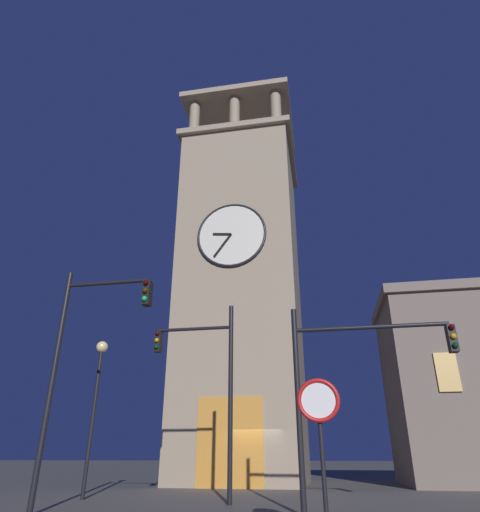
{
  "coord_description": "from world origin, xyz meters",
  "views": [
    {
      "loc": [
        -3.31,
        22.35,
        1.41
      ],
      "look_at": [
        1.39,
        -3.21,
        13.22
      ],
      "focal_mm": 30.73,
      "sensor_mm": 36.0,
      "label": 1
    }
  ],
  "objects_px": {
    "traffic_signal_far": "(352,370)",
    "traffic_signal_near": "(207,373)",
    "traffic_signal_mid": "(83,346)",
    "no_horn_sign": "(319,412)",
    "street_lamp": "(97,386)",
    "clocktower": "(243,289)"
  },
  "relations": [
    {
      "from": "street_lamp",
      "to": "no_horn_sign",
      "type": "xyz_separation_m",
      "value": [
        -8.34,
        7.39,
        -1.68
      ]
    },
    {
      "from": "traffic_signal_mid",
      "to": "street_lamp",
      "type": "height_order",
      "value": "traffic_signal_mid"
    },
    {
      "from": "traffic_signal_far",
      "to": "street_lamp",
      "type": "xyz_separation_m",
      "value": [
        9.25,
        -3.15,
        0.23
      ]
    },
    {
      "from": "clocktower",
      "to": "traffic_signal_mid",
      "type": "xyz_separation_m",
      "value": [
        2.27,
        13.9,
        -6.59
      ]
    },
    {
      "from": "clocktower",
      "to": "traffic_signal_far",
      "type": "relative_size",
      "value": 4.93
    },
    {
      "from": "clocktower",
      "to": "traffic_signal_far",
      "type": "bearing_deg",
      "value": 112.62
    },
    {
      "from": "no_horn_sign",
      "to": "clocktower",
      "type": "bearing_deg",
      "value": -75.48
    },
    {
      "from": "traffic_signal_near",
      "to": "traffic_signal_mid",
      "type": "height_order",
      "value": "traffic_signal_mid"
    },
    {
      "from": "traffic_signal_far",
      "to": "street_lamp",
      "type": "relative_size",
      "value": 0.98
    },
    {
      "from": "traffic_signal_mid",
      "to": "no_horn_sign",
      "type": "relative_size",
      "value": 2.45
    },
    {
      "from": "traffic_signal_mid",
      "to": "traffic_signal_far",
      "type": "bearing_deg",
      "value": -171.67
    },
    {
      "from": "traffic_signal_far",
      "to": "traffic_signal_near",
      "type": "bearing_deg",
      "value": -26.39
    },
    {
      "from": "clocktower",
      "to": "traffic_signal_far",
      "type": "distance_m",
      "value": 15.67
    },
    {
      "from": "traffic_signal_near",
      "to": "street_lamp",
      "type": "relative_size",
      "value": 1.16
    },
    {
      "from": "traffic_signal_near",
      "to": "no_horn_sign",
      "type": "xyz_separation_m",
      "value": [
        -3.84,
        6.6,
        -1.9
      ]
    },
    {
      "from": "clocktower",
      "to": "no_horn_sign",
      "type": "xyz_separation_m",
      "value": [
        -4.41,
        17.04,
        -8.77
      ]
    },
    {
      "from": "street_lamp",
      "to": "no_horn_sign",
      "type": "distance_m",
      "value": 11.27
    },
    {
      "from": "traffic_signal_near",
      "to": "traffic_signal_mid",
      "type": "bearing_deg",
      "value": 50.58
    },
    {
      "from": "traffic_signal_near",
      "to": "street_lamp",
      "type": "distance_m",
      "value": 4.58
    },
    {
      "from": "traffic_signal_near",
      "to": "street_lamp",
      "type": "height_order",
      "value": "traffic_signal_near"
    },
    {
      "from": "traffic_signal_near",
      "to": "no_horn_sign",
      "type": "height_order",
      "value": "traffic_signal_near"
    },
    {
      "from": "traffic_signal_far",
      "to": "no_horn_sign",
      "type": "bearing_deg",
      "value": 77.81
    }
  ]
}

